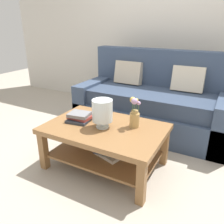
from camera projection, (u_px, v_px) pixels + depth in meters
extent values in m
plane|color=#ADA393|center=(122.00, 151.00, 2.64)|extent=(10.00, 10.00, 0.00)
cube|color=beige|center=(170.00, 26.00, 3.49)|extent=(6.40, 0.12, 2.70)
cube|color=#384760|center=(151.00, 117.00, 3.11)|extent=(1.98, 0.90, 0.36)
cube|color=#324057|center=(151.00, 99.00, 2.98)|extent=(1.74, 0.74, 0.20)
cube|color=#384760|center=(161.00, 75.00, 3.20)|extent=(1.98, 0.20, 0.70)
cube|color=#384760|center=(96.00, 99.00, 3.46)|extent=(0.20, 0.90, 0.60)
cube|color=#384760|center=(223.00, 122.00, 2.67)|extent=(0.20, 0.90, 0.60)
cube|color=beige|center=(129.00, 73.00, 3.28)|extent=(0.41, 0.20, 0.34)
cube|color=beige|center=(188.00, 79.00, 2.91)|extent=(0.40, 0.19, 0.34)
cube|color=olive|center=(105.00, 129.00, 2.22)|extent=(1.16, 0.77, 0.05)
cube|color=olive|center=(44.00, 151.00, 2.26)|extent=(0.07, 0.07, 0.40)
cube|color=olive|center=(141.00, 183.00, 1.80)|extent=(0.07, 0.07, 0.40)
cube|color=olive|center=(82.00, 126.00, 2.80)|extent=(0.07, 0.07, 0.40)
cube|color=olive|center=(165.00, 147.00, 2.34)|extent=(0.07, 0.07, 0.40)
cube|color=olive|center=(105.00, 154.00, 2.32)|extent=(1.04, 0.65, 0.02)
cube|color=beige|center=(110.00, 154.00, 2.27)|extent=(0.33, 0.27, 0.03)
cube|color=slate|center=(111.00, 150.00, 2.28)|extent=(0.29, 0.21, 0.03)
cube|color=#2D333D|center=(109.00, 149.00, 2.24)|extent=(0.32, 0.26, 0.03)
cube|color=#2D333D|center=(79.00, 120.00, 2.32)|extent=(0.25, 0.23, 0.03)
cube|color=#993833|center=(80.00, 117.00, 2.33)|extent=(0.24, 0.16, 0.03)
cube|color=slate|center=(79.00, 114.00, 2.31)|extent=(0.23, 0.20, 0.03)
cylinder|color=silver|center=(103.00, 126.00, 2.19)|extent=(0.13, 0.13, 0.02)
cylinder|color=silver|center=(103.00, 123.00, 2.18)|extent=(0.04, 0.04, 0.05)
cylinder|color=silver|center=(102.00, 110.00, 2.13)|extent=(0.20, 0.20, 0.21)
sphere|color=#3D6075|center=(100.00, 115.00, 2.16)|extent=(0.04, 0.04, 0.04)
sphere|color=beige|center=(106.00, 115.00, 2.15)|extent=(0.06, 0.06, 0.06)
cylinder|color=tan|center=(134.00, 120.00, 2.18)|extent=(0.09, 0.09, 0.14)
cylinder|color=tan|center=(135.00, 112.00, 2.15)|extent=(0.07, 0.07, 0.03)
cylinder|color=#426638|center=(139.00, 108.00, 2.12)|extent=(0.01, 0.01, 0.07)
sphere|color=#B28CB7|center=(139.00, 103.00, 2.10)|extent=(0.04, 0.04, 0.04)
cylinder|color=#426638|center=(136.00, 106.00, 2.14)|extent=(0.01, 0.01, 0.08)
sphere|color=gold|center=(136.00, 100.00, 2.12)|extent=(0.04, 0.04, 0.04)
cylinder|color=#426638|center=(134.00, 106.00, 2.15)|extent=(0.01, 0.01, 0.07)
sphere|color=gold|center=(134.00, 101.00, 2.13)|extent=(0.06, 0.06, 0.06)
cylinder|color=#426638|center=(133.00, 106.00, 2.12)|extent=(0.01, 0.01, 0.09)
sphere|color=gold|center=(133.00, 100.00, 2.10)|extent=(0.06, 0.06, 0.06)
cylinder|color=#426638|center=(134.00, 107.00, 2.09)|extent=(0.01, 0.01, 0.08)
sphere|color=#B28CB7|center=(134.00, 101.00, 2.07)|extent=(0.06, 0.06, 0.06)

